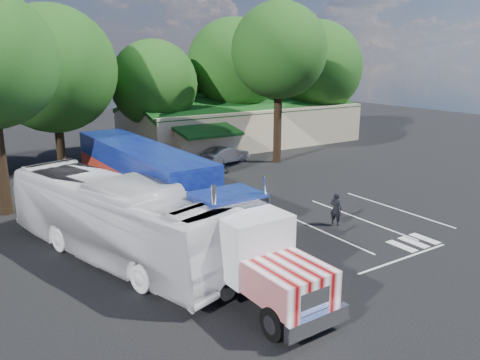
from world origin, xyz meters
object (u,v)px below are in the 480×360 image
woman (336,209)px  silver_sedan (225,155)px  tour_bus (116,218)px  semi_truck (162,187)px  bicycle (221,166)px

woman → silver_sedan: size_ratio=0.41×
tour_bus → silver_sedan: bearing=28.1°
woman → semi_truck: bearing=42.9°
semi_truck → bicycle: bearing=45.4°
semi_truck → silver_sedan: semi_truck is taller
woman → silver_sedan: bearing=-32.3°
semi_truck → silver_sedan: 17.07m
woman → tour_bus: size_ratio=0.14×
bicycle → tour_bus: bearing=-144.9°
bicycle → tour_bus: 17.13m
bicycle → woman: bearing=-101.9°
semi_truck → woman: 9.52m
bicycle → tour_bus: size_ratio=0.13×
bicycle → silver_sedan: silver_sedan is taller
tour_bus → silver_sedan: 20.21m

